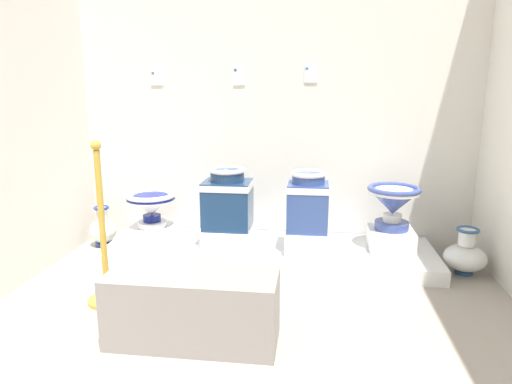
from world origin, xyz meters
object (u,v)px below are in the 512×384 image
(plinth_block_central_ornate, at_px, (391,239))
(info_placard_first, at_px, (157,78))
(antique_toilet_pale_glazed, at_px, (308,200))
(plinth_block_slender_white, at_px, (153,232))
(plinth_block_tall_cobalt, at_px, (228,236))
(antique_toilet_slender_white, at_px, (151,204))
(antique_toilet_tall_cobalt, at_px, (228,198))
(decorative_vase_spare, at_px, (465,255))
(plinth_block_pale_glazed, at_px, (307,240))
(info_placard_second, at_px, (239,76))
(info_placard_third, at_px, (311,74))
(museum_bench, at_px, (193,308))
(antique_toilet_central_ornate, at_px, (393,201))
(stanchion_post_near_left, at_px, (104,255))
(decorative_vase_companion, at_px, (103,230))

(plinth_block_central_ornate, xyz_separation_m, info_placard_first, (-2.01, 0.36, 1.27))
(antique_toilet_pale_glazed, height_order, plinth_block_central_ornate, antique_toilet_pale_glazed)
(plinth_block_slender_white, bearing_deg, plinth_block_tall_cobalt, -10.13)
(antique_toilet_pale_glazed, bearing_deg, plinth_block_tall_cobalt, 176.67)
(antique_toilet_slender_white, bearing_deg, antique_toilet_tall_cobalt, -10.13)
(antique_toilet_tall_cobalt, distance_m, antique_toilet_pale_glazed, 0.64)
(antique_toilet_pale_glazed, bearing_deg, decorative_vase_spare, -1.87)
(plinth_block_pale_glazed, relative_size, info_placard_second, 2.29)
(plinth_block_central_ornate, bearing_deg, info_placard_second, 164.31)
(decorative_vase_spare, bearing_deg, plinth_block_slender_white, 175.49)
(plinth_block_slender_white, relative_size, plinth_block_tall_cobalt, 0.99)
(info_placard_third, xyz_separation_m, museum_bench, (-0.59, -1.72, -1.29))
(info_placard_third, bearing_deg, info_placard_first, -180.00)
(plinth_block_slender_white, distance_m, antique_toilet_pale_glazed, 1.39)
(info_placard_second, bearing_deg, antique_toilet_pale_glazed, -38.49)
(plinth_block_tall_cobalt, distance_m, info_placard_first, 1.52)
(plinth_block_slender_white, distance_m, antique_toilet_central_ornate, 2.03)
(info_placard_second, xyz_separation_m, stanchion_post_near_left, (-0.67, -1.32, -1.16))
(antique_toilet_slender_white, distance_m, plinth_block_central_ornate, 2.01)
(decorative_vase_companion, bearing_deg, info_placard_first, 29.46)
(info_placard_second, bearing_deg, info_placard_third, 0.00)
(decorative_vase_companion, bearing_deg, decorative_vase_spare, -4.96)
(antique_toilet_slender_white, xyz_separation_m, antique_toilet_tall_cobalt, (0.69, -0.12, 0.10))
(antique_toilet_tall_cobalt, relative_size, antique_toilet_pale_glazed, 1.05)
(antique_toilet_slender_white, xyz_separation_m, decorative_vase_spare, (2.52, -0.20, -0.27))
(info_placard_first, bearing_deg, stanchion_post_near_left, -87.69)
(info_placard_first, bearing_deg, plinth_block_central_ornate, -10.17)
(museum_bench, bearing_deg, plinth_block_pale_glazed, 63.99)
(decorative_vase_companion, xyz_separation_m, stanchion_post_near_left, (0.53, -1.05, 0.18))
(plinth_block_central_ornate, height_order, decorative_vase_companion, decorative_vase_companion)
(plinth_block_slender_white, relative_size, info_placard_first, 3.07)
(decorative_vase_companion, bearing_deg, antique_toilet_central_ornate, -2.15)
(antique_toilet_tall_cobalt, bearing_deg, antique_toilet_central_ornate, 4.00)
(decorative_vase_companion, bearing_deg, museum_bench, -50.02)
(plinth_block_tall_cobalt, height_order, antique_toilet_central_ornate, antique_toilet_central_ornate)
(plinth_block_slender_white, distance_m, info_placard_third, 1.90)
(plinth_block_pale_glazed, xyz_separation_m, plinth_block_central_ornate, (0.67, 0.13, -0.00))
(plinth_block_slender_white, relative_size, antique_toilet_central_ornate, 0.95)
(plinth_block_pale_glazed, relative_size, decorative_vase_spare, 0.98)
(info_placard_first, relative_size, decorative_vase_companion, 0.35)
(decorative_vase_companion, height_order, decorative_vase_spare, decorative_vase_spare)
(plinth_block_central_ornate, bearing_deg, plinth_block_pale_glazed, -169.06)
(antique_toilet_tall_cobalt, height_order, antique_toilet_central_ornate, antique_toilet_tall_cobalt)
(plinth_block_pale_glazed, height_order, antique_toilet_pale_glazed, antique_toilet_pale_glazed)
(plinth_block_tall_cobalt, xyz_separation_m, museum_bench, (0.04, -1.26, 0.01))
(antique_toilet_tall_cobalt, height_order, museum_bench, antique_toilet_tall_cobalt)
(plinth_block_slender_white, height_order, info_placard_second, info_placard_second)
(antique_toilet_slender_white, distance_m, info_placard_first, 1.10)
(antique_toilet_slender_white, height_order, decorative_vase_spare, antique_toilet_slender_white)
(antique_toilet_tall_cobalt, bearing_deg, stanchion_post_near_left, -126.65)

